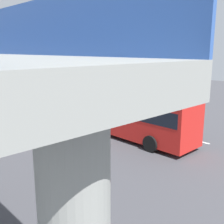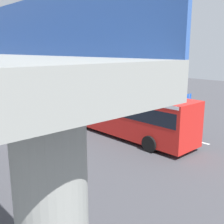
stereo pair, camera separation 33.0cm
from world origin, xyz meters
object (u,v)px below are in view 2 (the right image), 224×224
at_px(bicycle_orange, 7,107).
at_px(bicycle_blue, 0,110).
at_px(city_bus, 122,110).
at_px(traffic_sign, 188,105).

bearing_deg(bicycle_orange, bicycle_blue, 131.53).
relative_size(city_bus, traffic_sign, 4.12).
height_order(city_bus, bicycle_blue, city_bus).
distance_m(city_bus, traffic_sign, 5.52).
xyz_separation_m(bicycle_blue, bicycle_orange, (1.06, -1.19, 0.00)).
bearing_deg(city_bus, traffic_sign, -115.60).
bearing_deg(city_bus, bicycle_blue, 17.35).
xyz_separation_m(bicycle_blue, traffic_sign, (-15.29, -9.01, 1.52)).
xyz_separation_m(city_bus, traffic_sign, (-2.38, -4.98, 0.01)).
relative_size(bicycle_orange, traffic_sign, 0.63).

